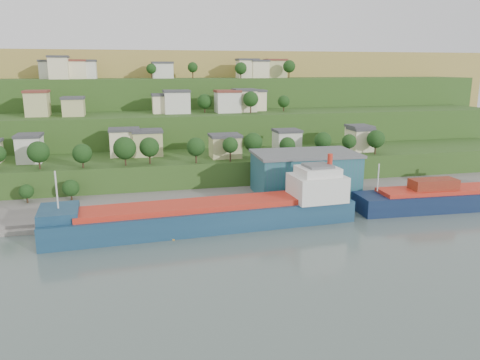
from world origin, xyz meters
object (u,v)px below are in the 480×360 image
object	(u,v)px
warehouse	(305,173)
kayak_orange	(167,239)
cargo_ship_near	(215,216)
cargo_ship_far	(473,197)

from	to	relation	value
warehouse	kayak_orange	world-z (taller)	warehouse
kayak_orange	cargo_ship_near	bearing A→B (deg)	40.83
cargo_ship_near	cargo_ship_far	size ratio (longest dim) A/B	1.18
cargo_ship_near	warehouse	xyz separation A→B (m)	(31.59, 19.47, 5.24)
warehouse	kayak_orange	size ratio (longest dim) A/B	8.96
cargo_ship_far	kayak_orange	size ratio (longest dim) A/B	18.76
warehouse	kayak_orange	bearing A→B (deg)	-147.91
cargo_ship_near	kayak_orange	xyz separation A→B (m)	(-12.58, -5.94, -2.93)
cargo_ship_near	kayak_orange	bearing A→B (deg)	-157.65
cargo_ship_far	warehouse	xyz separation A→B (m)	(-45.09, 18.70, 5.61)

